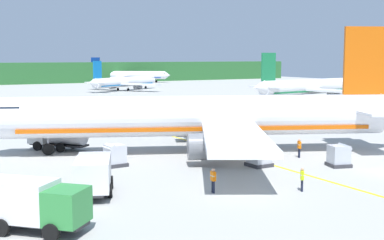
# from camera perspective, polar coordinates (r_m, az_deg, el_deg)

# --- Properties ---
(ground) EXTENTS (240.00, 320.00, 0.20)m
(ground) POSITION_cam_1_polar(r_m,az_deg,el_deg) (83.61, -4.96, 0.51)
(ground) COLOR #A8A8A3
(distant_treeline) EXTENTS (216.00, 6.00, 7.05)m
(distant_treeline) POSITION_cam_1_polar(r_m,az_deg,el_deg) (184.89, -18.47, 4.75)
(distant_treeline) COLOR #28602D
(distant_treeline) RESTS_ON ground
(airliner_foreground) EXTENTS (39.68, 33.37, 11.90)m
(airliner_foreground) POSITION_cam_1_polar(r_m,az_deg,el_deg) (50.13, 1.07, 0.34)
(airliner_foreground) COLOR white
(airliner_foreground) RESTS_ON ground
(airliner_mid_apron) EXTENTS (34.22, 28.35, 9.77)m
(airliner_mid_apron) POSITION_cam_1_polar(r_m,az_deg,el_deg) (113.59, 12.84, 3.48)
(airliner_mid_apron) COLOR white
(airliner_mid_apron) RESTS_ON ground
(airliner_far_taxiway) EXTENTS (25.29, 21.44, 7.95)m
(airliner_far_taxiway) POSITION_cam_1_polar(r_m,az_deg,el_deg) (143.59, -7.25, 4.05)
(airliner_far_taxiway) COLOR white
(airliner_far_taxiway) RESTS_ON ground
(airliner_distant) EXTENTS (25.48, 22.02, 8.76)m
(airliner_distant) POSITION_cam_1_polar(r_m,az_deg,el_deg) (190.04, -6.94, 4.79)
(airliner_distant) COLOR white
(airliner_distant) RESTS_ON ground
(service_truck_fuel) EXTENTS (5.26, 5.65, 2.40)m
(service_truck_fuel) POSITION_cam_1_polar(r_m,az_deg,el_deg) (53.44, -14.23, -1.62)
(service_truck_fuel) COLOR white
(service_truck_fuel) RESTS_ON ground
(service_truck_baggage) EXTENTS (5.97, 5.94, 2.68)m
(service_truck_baggage) POSITION_cam_1_polar(r_m,az_deg,el_deg) (29.17, -17.19, -8.45)
(service_truck_baggage) COLOR #338C3F
(service_truck_baggage) RESTS_ON ground
(service_truck_catering) EXTENTS (4.03, 5.76, 2.50)m
(service_truck_catering) POSITION_cam_1_polar(r_m,az_deg,el_deg) (35.66, -10.54, -5.61)
(service_truck_catering) COLOR silver
(service_truck_catering) RESTS_ON ground
(cargo_container_near) EXTENTS (1.83, 1.83, 1.93)m
(cargo_container_near) POSITION_cam_1_polar(r_m,az_deg,el_deg) (44.57, -8.27, -3.77)
(cargo_container_near) COLOR #333338
(cargo_container_near) RESTS_ON ground
(cargo_container_mid) EXTENTS (1.86, 1.86, 1.83)m
(cargo_container_mid) POSITION_cam_1_polar(r_m,az_deg,el_deg) (44.40, 7.22, -3.86)
(cargo_container_mid) COLOR #333338
(cargo_container_mid) RESTS_ON ground
(cargo_container_far) EXTENTS (2.08, 2.08, 1.89)m
(cargo_container_far) POSITION_cam_1_polar(r_m,az_deg,el_deg) (45.63, 15.47, -3.73)
(cargo_container_far) COLOR #333338
(cargo_container_far) RESTS_ON ground
(crew_marshaller) EXTENTS (0.25, 0.63, 1.68)m
(crew_marshaller) POSITION_cam_1_polar(r_m,az_deg,el_deg) (35.57, 2.29, -6.27)
(crew_marshaller) COLOR #191E33
(crew_marshaller) RESTS_ON ground
(crew_loader_left) EXTENTS (0.45, 0.53, 1.63)m
(crew_loader_left) POSITION_cam_1_polar(r_m,az_deg,el_deg) (36.74, 11.72, -6.04)
(crew_loader_left) COLOR #191E33
(crew_loader_left) RESTS_ON ground
(crew_loader_right) EXTENTS (0.37, 0.60, 1.73)m
(crew_loader_right) POSITION_cam_1_polar(r_m,az_deg,el_deg) (48.70, 11.42, -2.80)
(crew_loader_right) COLOR #191E33
(crew_loader_right) RESTS_ON ground
(apron_guide_line) EXTENTS (0.30, 60.00, 0.01)m
(apron_guide_line) POSITION_cam_1_polar(r_m,az_deg,el_deg) (47.81, 6.19, -4.12)
(apron_guide_line) COLOR yellow
(apron_guide_line) RESTS_ON ground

